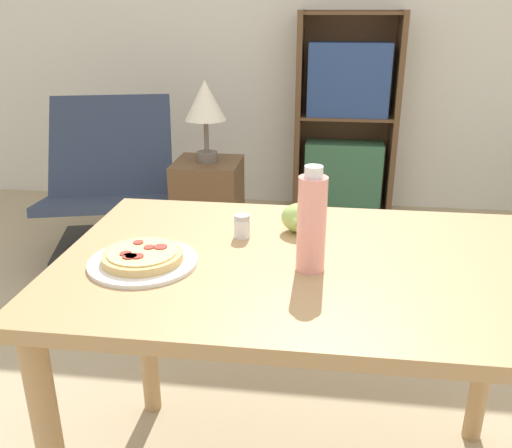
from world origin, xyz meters
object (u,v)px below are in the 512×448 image
(side_table, at_px, (209,216))
(lounge_chair_near, at_px, (112,208))
(pizza_on_plate, at_px, (143,258))
(salt_shaker, at_px, (242,226))
(table_lamp, at_px, (205,104))
(drink_bottle, at_px, (312,222))
(bookshelf, at_px, (346,125))
(grape_bunch, at_px, (302,218))

(side_table, bearing_deg, lounge_chair_near, 168.77)
(pizza_on_plate, relative_size, lounge_chair_near, 0.29)
(pizza_on_plate, relative_size, salt_shaker, 4.13)
(salt_shaker, xyz_separation_m, table_lamp, (-0.40, 1.37, 0.10))
(drink_bottle, bearing_deg, bookshelf, 86.61)
(pizza_on_plate, bearing_deg, side_table, 96.89)
(pizza_on_plate, relative_size, side_table, 0.42)
(drink_bottle, relative_size, table_lamp, 0.60)
(table_lamp, bearing_deg, pizza_on_plate, -83.11)
(salt_shaker, distance_m, table_lamp, 1.43)
(grape_bunch, distance_m, bookshelf, 2.37)
(pizza_on_plate, relative_size, table_lamp, 0.63)
(salt_shaker, relative_size, table_lamp, 0.15)
(grape_bunch, height_order, bookshelf, bookshelf)
(table_lamp, bearing_deg, bookshelf, 54.66)
(lounge_chair_near, xyz_separation_m, table_lamp, (0.60, -0.12, 0.62))
(pizza_on_plate, xyz_separation_m, bookshelf, (0.55, 2.61, -0.17))
(drink_bottle, bearing_deg, lounge_chair_near, 125.39)
(pizza_on_plate, distance_m, side_table, 1.65)
(drink_bottle, distance_m, bookshelf, 2.61)
(salt_shaker, xyz_separation_m, lounge_chair_near, (-0.99, 1.49, -0.52))
(side_table, bearing_deg, table_lamp, 180.00)
(grape_bunch, relative_size, lounge_chair_near, 0.12)
(grape_bunch, xyz_separation_m, lounge_chair_near, (-1.15, 1.43, -0.53))
(side_table, bearing_deg, salt_shaker, -73.81)
(lounge_chair_near, bearing_deg, bookshelf, 19.87)
(salt_shaker, bearing_deg, pizza_on_plate, -137.05)
(drink_bottle, bearing_deg, salt_shaker, 137.58)
(grape_bunch, xyz_separation_m, bookshelf, (0.18, 2.36, -0.20))
(salt_shaker, distance_m, bookshelf, 2.45)
(pizza_on_plate, xyz_separation_m, grape_bunch, (0.36, 0.25, 0.03))
(grape_bunch, height_order, lounge_chair_near, lounge_chair_near)
(bookshelf, bearing_deg, side_table, -125.34)
(drink_bottle, xyz_separation_m, side_table, (-0.59, 1.54, -0.59))
(grape_bunch, bearing_deg, side_table, 112.86)
(pizza_on_plate, xyz_separation_m, drink_bottle, (0.40, 0.02, 0.10))
(pizza_on_plate, height_order, table_lamp, table_lamp)
(grape_bunch, height_order, drink_bottle, drink_bottle)
(pizza_on_plate, bearing_deg, drink_bottle, 3.48)
(grape_bunch, xyz_separation_m, salt_shaker, (-0.16, -0.06, -0.01))
(salt_shaker, distance_m, side_table, 1.52)
(grape_bunch, height_order, side_table, grape_bunch)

